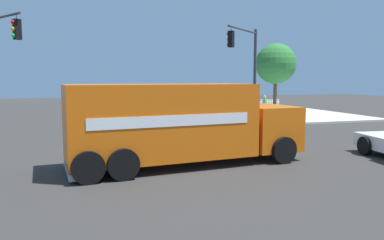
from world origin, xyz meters
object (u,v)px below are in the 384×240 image
(traffic_light_primary, at_px, (247,61))
(shade_tree_near, at_px, (276,64))
(delivery_truck, at_px, (180,123))
(pedestrian_near_corner, at_px, (265,104))

(traffic_light_primary, relative_size, shade_tree_near, 1.02)
(delivery_truck, relative_size, pedestrian_near_corner, 5.50)
(traffic_light_primary, xyz_separation_m, pedestrian_near_corner, (-4.47, -6.08, -3.20))
(traffic_light_primary, bearing_deg, delivery_truck, 53.33)
(traffic_light_primary, distance_m, pedestrian_near_corner, 8.20)
(delivery_truck, height_order, shade_tree_near, shade_tree_near)
(delivery_truck, xyz_separation_m, shade_tree_near, (-13.15, -16.84, 2.91))
(traffic_light_primary, distance_m, shade_tree_near, 9.84)
(delivery_truck, bearing_deg, traffic_light_primary, -126.67)
(traffic_light_primary, relative_size, pedestrian_near_corner, 3.93)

